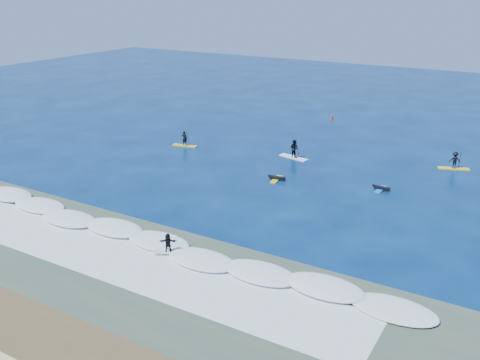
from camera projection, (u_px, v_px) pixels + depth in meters
The scene contains 12 objects.
ground at pixel (224, 194), 44.83m from camera, with size 160.00×160.00×0.00m, color #031B48.
wet_sand_strip at pixel (1, 327), 27.46m from camera, with size 90.00×5.00×0.08m, color brown.
shallow_water at pixel (105, 265), 33.51m from camera, with size 90.00×13.00×0.01m, color #3A4F3E.
breaking_wave at pixel (146, 240), 36.75m from camera, with size 40.00×6.00×0.30m, color white.
whitewater at pixel (116, 259), 34.32m from camera, with size 34.00×5.00×0.02m, color silver.
sup_paddler_left at pixel (185, 141), 57.75m from camera, with size 2.85×1.24×1.94m.
sup_paddler_center at pixel (294, 150), 53.76m from camera, with size 3.26×1.48×2.22m.
sup_paddler_right at pixel (455, 161), 50.55m from camera, with size 2.90×1.63×1.98m.
prone_paddler_near at pixel (276, 178), 47.97m from camera, with size 1.63×2.10×0.43m.
prone_paddler_far at pixel (381, 188), 45.64m from camera, with size 1.54×1.95×0.40m.
wave_surfer at pixel (168, 244), 34.57m from camera, with size 1.86×1.36×1.34m.
marker_buoy at pixel (332, 117), 69.19m from camera, with size 0.30×0.30×0.72m.
Camera 1 is at (22.32, -35.18, 16.63)m, focal length 40.00 mm.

